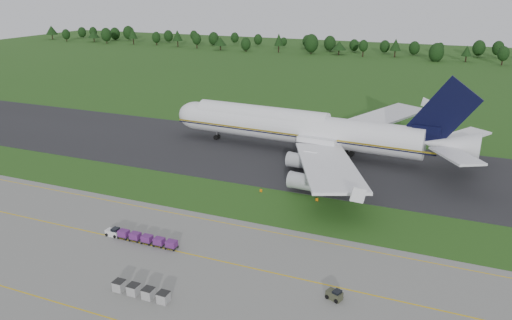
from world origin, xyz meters
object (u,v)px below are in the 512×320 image
at_px(uld_row, 141,291).
at_px(utility_cart, 334,295).
at_px(baggage_train, 140,237).
at_px(edge_markers, 288,195).
at_px(aircraft, 305,128).

bearing_deg(uld_row, utility_cart, 21.16).
xyz_separation_m(baggage_train, edge_markers, (16.61, 27.28, -0.54)).
relative_size(aircraft, edge_markers, 6.33).
xyz_separation_m(aircraft, uld_row, (-1.91, -68.21, -5.51)).
height_order(aircraft, baggage_train, aircraft).
bearing_deg(baggage_train, utility_cart, -5.58).
xyz_separation_m(aircraft, edge_markers, (5.53, -28.10, -6.04)).
bearing_deg(baggage_train, aircraft, 78.69).
bearing_deg(uld_row, edge_markers, 79.49).
distance_m(aircraft, utility_cart, 63.17).
bearing_deg(aircraft, baggage_train, -101.31).
relative_size(aircraft, utility_cart, 32.75).
distance_m(aircraft, uld_row, 68.46).
xyz_separation_m(aircraft, baggage_train, (-11.08, -55.38, -5.50)).
relative_size(baggage_train, utility_cart, 5.71).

